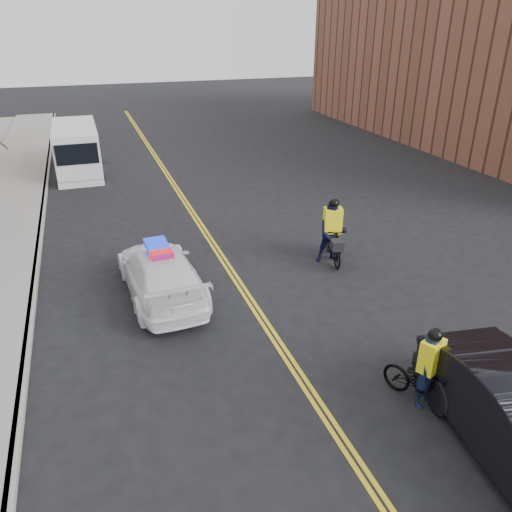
{
  "coord_description": "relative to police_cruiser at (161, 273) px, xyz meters",
  "views": [
    {
      "loc": [
        -3.95,
        -9.25,
        7.44
      ],
      "look_at": [
        0.27,
        2.96,
        1.3
      ],
      "focal_mm": 35.0,
      "sensor_mm": 36.0,
      "label": 1
    }
  ],
  "objects": [
    {
      "name": "ground",
      "position": [
        2.36,
        -3.92,
        -0.73
      ],
      "size": [
        120.0,
        120.0,
        0.0
      ],
      "primitive_type": "plane",
      "color": "black",
      "rests_on": "ground"
    },
    {
      "name": "center_line_left",
      "position": [
        2.28,
        4.08,
        -0.72
      ],
      "size": [
        0.1,
        60.0,
        0.01
      ],
      "primitive_type": "cube",
      "color": "gold",
      "rests_on": "ground"
    },
    {
      "name": "center_line_right",
      "position": [
        2.44,
        4.08,
        -0.72
      ],
      "size": [
        0.1,
        60.0,
        0.01
      ],
      "primitive_type": "cube",
      "color": "gold",
      "rests_on": "ground"
    },
    {
      "name": "curb",
      "position": [
        -3.64,
        4.08,
        -0.66
      ],
      "size": [
        0.2,
        60.0,
        0.15
      ],
      "primitive_type": "cube",
      "color": "gray",
      "rests_on": "ground"
    },
    {
      "name": "building_across",
      "position": [
        24.36,
        14.08,
        4.77
      ],
      "size": [
        12.0,
        30.0,
        11.0
      ],
      "primitive_type": "cube",
      "color": "brown",
      "rests_on": "ground"
    },
    {
      "name": "police_cruiser",
      "position": [
        0.0,
        0.0,
        0.0
      ],
      "size": [
        2.29,
        5.09,
        1.61
      ],
      "rotation": [
        0.0,
        0.0,
        3.19
      ],
      "color": "white",
      "rests_on": "ground"
    },
    {
      "name": "cargo_van",
      "position": [
        -1.98,
        14.47,
        0.48
      ],
      "size": [
        2.32,
        5.92,
        2.48
      ],
      "rotation": [
        0.0,
        0.0,
        0.0
      ],
      "color": "silver",
      "rests_on": "ground"
    },
    {
      "name": "cyclist_near",
      "position": [
        4.51,
        -6.51,
        -0.07
      ],
      "size": [
        1.41,
        2.03,
        1.89
      ],
      "rotation": [
        0.0,
        0.0,
        0.43
      ],
      "color": "black",
      "rests_on": "ground"
    },
    {
      "name": "cyclist_far",
      "position": [
        5.8,
        0.47,
        0.14
      ],
      "size": [
        1.15,
        2.28,
        2.22
      ],
      "rotation": [
        0.0,
        0.0,
        -0.25
      ],
      "color": "black",
      "rests_on": "ground"
    }
  ]
}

